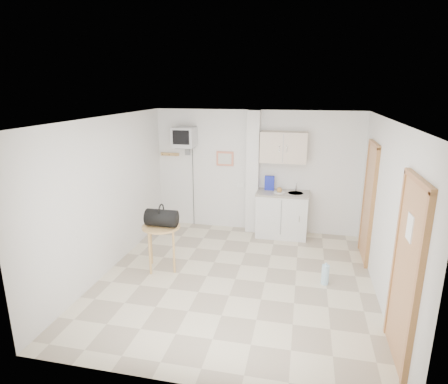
% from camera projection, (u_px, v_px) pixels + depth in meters
% --- Properties ---
extents(ground, '(4.50, 4.50, 0.00)m').
position_uv_depth(ground, '(235.00, 279.00, 5.92)').
color(ground, beige).
rests_on(ground, ground).
extents(room_envelope, '(4.24, 4.54, 2.55)m').
position_uv_depth(room_envelope, '(253.00, 185.00, 5.53)').
color(room_envelope, white).
rests_on(room_envelope, ground).
extents(kitchenette, '(1.03, 0.58, 2.10)m').
position_uv_depth(kitchenette, '(282.00, 197.00, 7.47)').
color(kitchenette, silver).
rests_on(kitchenette, ground).
extents(crt_television, '(0.44, 0.45, 2.15)m').
position_uv_depth(crt_television, '(184.00, 138.00, 7.59)').
color(crt_television, slate).
rests_on(crt_television, ground).
extents(round_table, '(0.62, 0.62, 0.75)m').
position_uv_depth(round_table, '(161.00, 232.00, 6.11)').
color(round_table, '#AE8150').
rests_on(round_table, ground).
extents(duffel_bag, '(0.51, 0.28, 0.38)m').
position_uv_depth(duffel_bag, '(162.00, 218.00, 6.04)').
color(duffel_bag, black).
rests_on(duffel_bag, round_table).
extents(water_bottle, '(0.12, 0.12, 0.35)m').
position_uv_depth(water_bottle, '(325.00, 274.00, 5.74)').
color(water_bottle, '#AAD5EE').
rests_on(water_bottle, ground).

